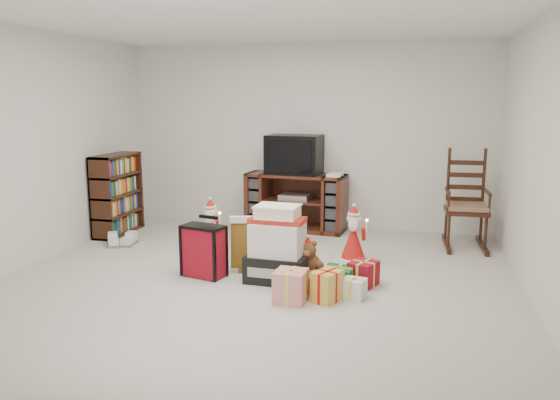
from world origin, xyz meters
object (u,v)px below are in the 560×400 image
(teddy_bear, at_px, (308,262))
(gift_cluster, at_px, (332,282))
(rocking_chair, at_px, (466,212))
(sneaker_pair, at_px, (121,241))
(mrs_claus_figurine, at_px, (211,232))
(red_suitcase, at_px, (204,251))
(bookshelf, at_px, (117,196))
(gift_pile, at_px, (278,249))
(santa_figurine, at_px, (353,240))
(crt_television, at_px, (294,154))
(tv_stand, at_px, (296,202))

(teddy_bear, xyz_separation_m, gift_cluster, (0.30, -0.40, -0.05))
(teddy_bear, bearing_deg, rocking_chair, 45.75)
(teddy_bear, xyz_separation_m, sneaker_pair, (-2.45, 0.66, -0.11))
(mrs_claus_figurine, distance_m, sneaker_pair, 1.21)
(rocking_chair, xyz_separation_m, red_suitcase, (-2.63, -1.87, -0.15))
(gift_cluster, bearing_deg, sneaker_pair, 158.78)
(bookshelf, height_order, sneaker_pair, bookshelf)
(rocking_chair, xyz_separation_m, gift_pile, (-1.89, -1.80, -0.10))
(teddy_bear, bearing_deg, santa_figurine, 61.33)
(gift_pile, distance_m, red_suitcase, 0.75)
(santa_figurine, height_order, gift_cluster, santa_figurine)
(gift_pile, bearing_deg, rocking_chair, 46.45)
(sneaker_pair, bearing_deg, crt_television, 12.03)
(gift_cluster, distance_m, crt_television, 2.71)
(sneaker_pair, bearing_deg, tv_stand, 11.34)
(bookshelf, distance_m, mrs_claus_figurine, 1.67)
(gift_pile, bearing_deg, bookshelf, 154.39)
(bookshelf, distance_m, rocking_chair, 4.43)
(mrs_claus_figurine, distance_m, gift_cluster, 1.86)
(bookshelf, height_order, rocking_chair, rocking_chair)
(bookshelf, distance_m, gift_cluster, 3.50)
(tv_stand, xyz_separation_m, rocking_chair, (2.17, -0.33, 0.03))
(gift_pile, height_order, crt_television, crt_television)
(santa_figurine, bearing_deg, rocking_chair, 38.16)
(bookshelf, relative_size, mrs_claus_figurine, 1.64)
(rocking_chair, height_order, sneaker_pair, rocking_chair)
(sneaker_pair, bearing_deg, teddy_bear, -38.69)
(bookshelf, bearing_deg, gift_pile, -28.33)
(teddy_bear, height_order, santa_figurine, santa_figurine)
(rocking_chair, xyz_separation_m, sneaker_pair, (-4.06, -0.99, -0.36))
(crt_television, bearing_deg, rocking_chair, -5.20)
(rocking_chair, height_order, santa_figurine, rocking_chair)
(santa_figurine, bearing_deg, red_suitcase, -147.32)
(sneaker_pair, xyz_separation_m, crt_television, (1.86, 1.33, 0.97))
(red_suitcase, xyz_separation_m, mrs_claus_figurine, (-0.24, 0.82, -0.02))
(santa_figurine, distance_m, crt_television, 1.81)
(bookshelf, height_order, crt_television, crt_television)
(bookshelf, height_order, santa_figurine, bookshelf)
(mrs_claus_figurine, bearing_deg, tv_stand, 62.86)
(teddy_bear, relative_size, santa_figurine, 0.60)
(tv_stand, bearing_deg, bookshelf, -155.47)
(gift_pile, relative_size, mrs_claus_figurine, 1.14)
(mrs_claus_figurine, bearing_deg, teddy_bear, -25.84)
(rocking_chair, bearing_deg, tv_stand, 169.28)
(tv_stand, relative_size, crt_television, 1.87)
(rocking_chair, xyz_separation_m, mrs_claus_figurine, (-2.87, -1.04, -0.17))
(gift_pile, bearing_deg, gift_cluster, -20.98)
(gift_pile, relative_size, santa_figurine, 1.17)
(santa_figurine, relative_size, sneaker_pair, 1.52)
(rocking_chair, xyz_separation_m, crt_television, (-2.20, 0.34, 0.61))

